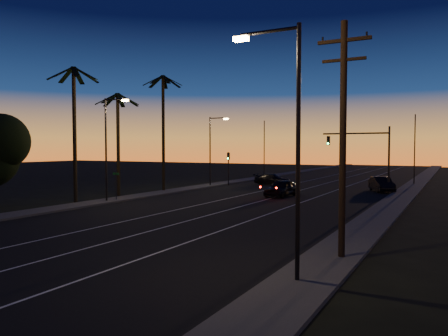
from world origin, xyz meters
The scene contains 21 objects.
road centered at (0.00, 30.00, 0.01)m, with size 20.00×170.00×0.01m, color black.
sidewalk_left centered at (-11.20, 30.00, 0.08)m, with size 2.40×170.00×0.16m, color #333331.
sidewalk_right centered at (11.20, 30.00, 0.08)m, with size 2.40×170.00×0.16m, color #333331.
lane_stripe_left centered at (-3.00, 30.00, 0.02)m, with size 0.12×160.00×0.01m, color silver.
lane_stripe_mid centered at (0.50, 30.00, 0.02)m, with size 0.12×160.00×0.01m, color silver.
lane_stripe_right centered at (4.00, 30.00, 0.02)m, with size 0.12×160.00×0.01m, color silver.
palm_near centered at (-12.60, 18.00, 7.07)m, with size 4.25×4.16×11.53m.
palm_mid centered at (-13.20, 24.00, 6.25)m, with size 4.25×4.16×10.03m.
palm_far centered at (-12.20, 30.00, 7.61)m, with size 4.25×4.16×12.53m.
streetlight_left_near centered at (-10.70, 20.00, 5.32)m, with size 2.55×0.26×9.00m.
streetlight_left_far centered at (-10.69, 38.00, 5.06)m, with size 2.55×0.26×8.50m.
streetlight_right_near centered at (10.70, 6.00, 5.32)m, with size 2.55×0.26×9.00m.
street_sign centered at (-10.80, 21.00, 1.66)m, with size 0.70×0.06×2.60m.
utility_pole centered at (11.60, 10.00, 5.32)m, with size 2.20×0.28×10.00m.
signal_mast centered at (7.14, 39.99, 4.78)m, with size 7.10×0.41×7.00m.
signal_post centered at (-9.50, 39.98, 2.89)m, with size 0.28×0.37×4.20m.
far_pole_left centered at (-11.00, 55.00, 4.50)m, with size 0.14×0.14×9.00m, color black.
far_pole_right centered at (11.00, 52.00, 4.50)m, with size 0.14×0.14×9.00m, color black.
lead_car centered at (0.75, 31.59, 0.84)m, with size 2.30×5.52×1.65m.
right_car centered at (8.66, 41.02, 0.81)m, with size 3.52×5.13×1.60m.
cross_car centered at (-4.96, 43.57, 0.71)m, with size 4.94×2.37×1.39m.
Camera 1 is at (15.85, -8.44, 4.76)m, focal length 35.00 mm.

